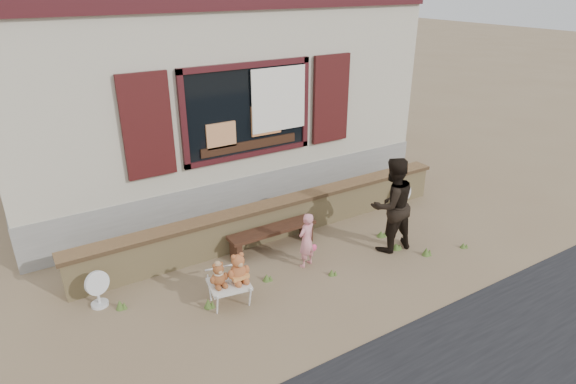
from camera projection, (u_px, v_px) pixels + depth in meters
ground at (307, 261)px, 7.81m from camera, size 80.00×80.00×0.00m
shopfront at (195, 88)px, 10.49m from camera, size 8.04×5.13×4.00m
brick_wall at (276, 218)px, 8.45m from camera, size 7.10×0.36×0.67m
bench at (272, 234)px, 8.04m from camera, size 1.55×0.33×0.40m
folding_chair at (229, 285)px, 6.68m from camera, size 0.62×0.56×0.34m
teddy_bear_left at (218, 274)px, 6.55m from camera, size 0.30×0.27×0.37m
teddy_bear_right at (238, 267)px, 6.63m from camera, size 0.37×0.33×0.45m
child at (306, 240)px, 7.51m from camera, size 0.38×0.31×0.92m
adult at (392, 205)px, 7.86m from camera, size 0.84×0.67×1.63m
fan_left at (97, 289)px, 6.64m from camera, size 0.36×0.24×0.56m
fan_right at (404, 196)px, 9.52m from camera, size 0.33×0.21×0.51m
grass_tufts at (329, 264)px, 7.62m from camera, size 5.51×1.48×0.15m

